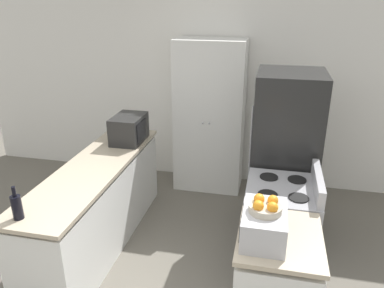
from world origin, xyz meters
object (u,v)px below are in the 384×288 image
(refrigerator, at_px, (284,155))
(fruit_bowl, at_px, (265,206))
(microwave, at_px, (129,129))
(wine_bottle, at_px, (17,207))
(toaster_oven, at_px, (264,224))
(stove, at_px, (279,229))
(pantry_cabinet, at_px, (210,117))

(refrigerator, bearing_deg, fruit_bowl, -95.82)
(microwave, bearing_deg, wine_bottle, -97.62)
(toaster_oven, bearing_deg, refrigerator, 84.12)
(stove, xyz_separation_m, fruit_bowl, (-0.14, -0.80, 0.70))
(wine_bottle, bearing_deg, fruit_bowl, 4.66)
(pantry_cabinet, xyz_separation_m, microwave, (-0.80, -0.83, 0.06))
(refrigerator, relative_size, toaster_oven, 3.97)
(pantry_cabinet, height_order, refrigerator, pantry_cabinet)
(refrigerator, xyz_separation_m, microwave, (-1.77, 0.01, 0.16))
(toaster_oven, height_order, fruit_bowl, fruit_bowl)
(pantry_cabinet, xyz_separation_m, stove, (0.95, -1.59, -0.54))
(pantry_cabinet, xyz_separation_m, toaster_oven, (0.81, -2.38, 0.01))
(stove, relative_size, refrigerator, 0.59)
(microwave, relative_size, fruit_bowl, 2.07)
(refrigerator, xyz_separation_m, toaster_oven, (-0.16, -1.55, 0.12))
(fruit_bowl, bearing_deg, wine_bottle, -175.34)
(fruit_bowl, bearing_deg, pantry_cabinet, 108.67)
(toaster_oven, relative_size, fruit_bowl, 1.99)
(pantry_cabinet, xyz_separation_m, fruit_bowl, (0.81, -2.39, 0.16))
(wine_bottle, height_order, toaster_oven, wine_bottle)
(pantry_cabinet, height_order, wine_bottle, pantry_cabinet)
(stove, bearing_deg, fruit_bowl, -100.00)
(refrigerator, relative_size, fruit_bowl, 7.91)
(refrigerator, height_order, microwave, refrigerator)
(pantry_cabinet, xyz_separation_m, refrigerator, (0.97, -0.83, -0.10))
(stove, xyz_separation_m, wine_bottle, (-1.98, -0.95, 0.55))
(refrigerator, relative_size, wine_bottle, 6.57)
(refrigerator, distance_m, wine_bottle, 2.63)
(microwave, distance_m, toaster_oven, 2.24)
(stove, relative_size, microwave, 2.27)
(pantry_cabinet, bearing_deg, refrigerator, -40.72)
(microwave, height_order, fruit_bowl, fruit_bowl)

